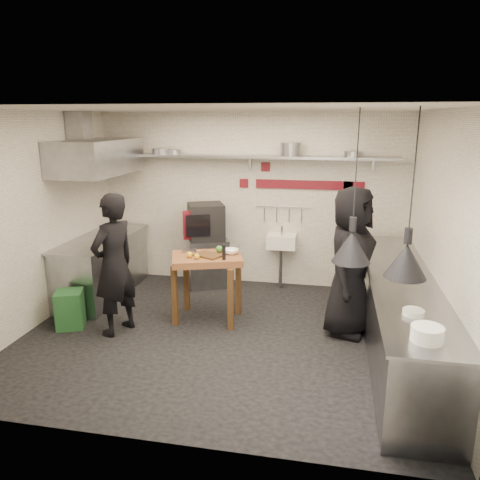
% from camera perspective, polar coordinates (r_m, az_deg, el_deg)
% --- Properties ---
extents(floor, '(5.00, 5.00, 0.00)m').
position_cam_1_polar(floor, '(6.13, -2.27, -11.51)').
color(floor, black).
rests_on(floor, ground).
extents(ceiling, '(5.00, 5.00, 0.00)m').
position_cam_1_polar(ceiling, '(5.51, -2.57, 15.65)').
color(ceiling, beige).
rests_on(ceiling, floor).
extents(wall_back, '(5.00, 0.04, 2.80)m').
position_cam_1_polar(wall_back, '(7.67, 1.25, 4.87)').
color(wall_back, white).
rests_on(wall_back, floor).
extents(wall_front, '(5.00, 0.04, 2.80)m').
position_cam_1_polar(wall_front, '(3.73, -9.96, -5.99)').
color(wall_front, white).
rests_on(wall_front, floor).
extents(wall_left, '(0.04, 4.20, 2.80)m').
position_cam_1_polar(wall_left, '(6.69, -23.75, 2.16)').
color(wall_left, white).
rests_on(wall_left, floor).
extents(wall_right, '(0.04, 4.20, 2.80)m').
position_cam_1_polar(wall_right, '(5.64, 23.13, 0.10)').
color(wall_right, white).
rests_on(wall_right, floor).
extents(red_band_horiz, '(1.70, 0.02, 0.14)m').
position_cam_1_polar(red_band_horiz, '(7.51, 8.44, 6.66)').
color(red_band_horiz, maroon).
rests_on(red_band_horiz, wall_back).
extents(red_band_vert, '(0.14, 0.02, 1.10)m').
position_cam_1_polar(red_band_vert, '(7.59, 12.84, 2.85)').
color(red_band_vert, maroon).
rests_on(red_band_vert, wall_back).
extents(red_tile_a, '(0.14, 0.02, 0.14)m').
position_cam_1_polar(red_tile_a, '(7.54, 3.14, 8.90)').
color(red_tile_a, maroon).
rests_on(red_tile_a, wall_back).
extents(red_tile_b, '(0.14, 0.02, 0.14)m').
position_cam_1_polar(red_tile_b, '(7.63, 0.49, 6.94)').
color(red_tile_b, maroon).
rests_on(red_tile_b, wall_back).
extents(back_shelf, '(4.60, 0.34, 0.04)m').
position_cam_1_polar(back_shelf, '(7.41, 1.03, 10.13)').
color(back_shelf, gray).
rests_on(back_shelf, wall_back).
extents(shelf_bracket_left, '(0.04, 0.06, 0.24)m').
position_cam_1_polar(shelf_bracket_left, '(8.11, -12.30, 9.49)').
color(shelf_bracket_left, gray).
rests_on(shelf_bracket_left, wall_back).
extents(shelf_bracket_mid, '(0.04, 0.06, 0.24)m').
position_cam_1_polar(shelf_bracket_mid, '(7.56, 1.23, 9.46)').
color(shelf_bracket_mid, gray).
rests_on(shelf_bracket_mid, wall_back).
extents(shelf_bracket_right, '(0.04, 0.06, 0.24)m').
position_cam_1_polar(shelf_bracket_right, '(7.48, 15.90, 8.86)').
color(shelf_bracket_right, gray).
rests_on(shelf_bracket_right, wall_back).
extents(pan_far_left, '(0.36, 0.36, 0.09)m').
position_cam_1_polar(pan_far_left, '(7.78, -9.56, 10.63)').
color(pan_far_left, gray).
rests_on(pan_far_left, back_shelf).
extents(pan_mid_left, '(0.25, 0.25, 0.07)m').
position_cam_1_polar(pan_mid_left, '(7.71, -8.03, 10.58)').
color(pan_mid_left, gray).
rests_on(pan_mid_left, back_shelf).
extents(stock_pot, '(0.38, 0.38, 0.20)m').
position_cam_1_polar(stock_pot, '(7.31, 6.24, 10.94)').
color(stock_pot, gray).
rests_on(stock_pot, back_shelf).
extents(pan_right, '(0.27, 0.27, 0.08)m').
position_cam_1_polar(pan_right, '(7.30, 13.61, 10.14)').
color(pan_right, gray).
rests_on(pan_right, back_shelf).
extents(oven_stand, '(0.81, 0.78, 0.80)m').
position_cam_1_polar(oven_stand, '(7.76, -3.93, -2.65)').
color(oven_stand, gray).
rests_on(oven_stand, floor).
extents(combi_oven, '(0.70, 0.68, 0.58)m').
position_cam_1_polar(combi_oven, '(7.54, -4.16, 2.26)').
color(combi_oven, black).
rests_on(combi_oven, oven_stand).
extents(oven_door, '(0.51, 0.24, 0.46)m').
position_cam_1_polar(oven_door, '(7.33, -4.89, 1.88)').
color(oven_door, maroon).
rests_on(oven_door, combi_oven).
extents(oven_glass, '(0.35, 0.16, 0.34)m').
position_cam_1_polar(oven_glass, '(7.26, -5.12, 1.76)').
color(oven_glass, black).
rests_on(oven_glass, oven_door).
extents(hand_sink, '(0.46, 0.34, 0.22)m').
position_cam_1_polar(hand_sink, '(7.56, 5.10, -0.15)').
color(hand_sink, white).
rests_on(hand_sink, wall_back).
extents(sink_tap, '(0.03, 0.03, 0.14)m').
position_cam_1_polar(sink_tap, '(7.51, 5.13, 1.18)').
color(sink_tap, gray).
rests_on(sink_tap, hand_sink).
extents(sink_drain, '(0.06, 0.06, 0.66)m').
position_cam_1_polar(sink_drain, '(7.64, 4.99, -3.42)').
color(sink_drain, gray).
rests_on(sink_drain, floor).
extents(utensil_rail, '(0.90, 0.02, 0.02)m').
position_cam_1_polar(utensil_rail, '(7.58, 5.30, 4.07)').
color(utensil_rail, gray).
rests_on(utensil_rail, wall_back).
extents(counter_right, '(0.70, 3.80, 0.90)m').
position_cam_1_polar(counter_right, '(5.87, 18.82, -8.75)').
color(counter_right, gray).
rests_on(counter_right, floor).
extents(counter_right_top, '(0.76, 3.90, 0.03)m').
position_cam_1_polar(counter_right_top, '(5.71, 19.20, -4.45)').
color(counter_right_top, gray).
rests_on(counter_right_top, counter_right).
extents(plate_stack, '(0.32, 0.32, 0.13)m').
position_cam_1_polar(plate_stack, '(4.18, 21.86, -10.58)').
color(plate_stack, white).
rests_on(plate_stack, counter_right_top).
extents(small_bowl_right, '(0.26, 0.26, 0.05)m').
position_cam_1_polar(small_bowl_right, '(4.68, 20.39, -8.25)').
color(small_bowl_right, white).
rests_on(small_bowl_right, counter_right_top).
extents(counter_left, '(0.70, 1.90, 0.90)m').
position_cam_1_polar(counter_left, '(7.61, -16.40, -3.19)').
color(counter_left, gray).
rests_on(counter_left, floor).
extents(counter_left_top, '(0.76, 2.00, 0.03)m').
position_cam_1_polar(counter_left_top, '(7.49, -16.66, 0.20)').
color(counter_left_top, gray).
rests_on(counter_left_top, counter_left).
extents(extractor_hood, '(0.78, 1.60, 0.50)m').
position_cam_1_polar(extractor_hood, '(7.27, -17.02, 9.66)').
color(extractor_hood, gray).
rests_on(extractor_hood, ceiling).
extents(hood_duct, '(0.28, 0.28, 0.50)m').
position_cam_1_polar(hood_duct, '(7.37, -19.02, 12.69)').
color(hood_duct, gray).
rests_on(hood_duct, ceiling).
extents(green_bin, '(0.44, 0.44, 0.50)m').
position_cam_1_polar(green_bin, '(6.65, -20.00, -7.92)').
color(green_bin, '#225B2B').
rests_on(green_bin, floor).
extents(prep_table, '(1.07, 0.90, 0.92)m').
position_cam_1_polar(prep_table, '(6.43, -4.00, -5.81)').
color(prep_table, brown).
rests_on(prep_table, floor).
extents(cutting_board, '(0.42, 0.37, 0.02)m').
position_cam_1_polar(cutting_board, '(6.24, -3.88, -1.86)').
color(cutting_board, '#4F3219').
rests_on(cutting_board, prep_table).
extents(pepper_mill, '(0.05, 0.05, 0.20)m').
position_cam_1_polar(pepper_mill, '(6.05, -1.97, -1.50)').
color(pepper_mill, black).
rests_on(pepper_mill, prep_table).
extents(lemon_a, '(0.10, 0.10, 0.08)m').
position_cam_1_polar(lemon_a, '(6.19, -6.18, -1.79)').
color(lemon_a, gold).
rests_on(lemon_a, prep_table).
extents(lemon_b, '(0.10, 0.10, 0.07)m').
position_cam_1_polar(lemon_b, '(6.11, -5.29, -2.00)').
color(lemon_b, gold).
rests_on(lemon_b, prep_table).
extents(veg_ball, '(0.10, 0.10, 0.10)m').
position_cam_1_polar(veg_ball, '(6.38, -2.55, -1.11)').
color(veg_ball, '#387B29').
rests_on(veg_ball, prep_table).
extents(steel_tray, '(0.22, 0.19, 0.03)m').
position_cam_1_polar(steel_tray, '(6.45, -6.20, -1.34)').
color(steel_tray, gray).
rests_on(steel_tray, prep_table).
extents(bowl, '(0.25, 0.25, 0.07)m').
position_cam_1_polar(bowl, '(6.33, -1.13, -1.41)').
color(bowl, white).
rests_on(bowl, prep_table).
extents(heat_lamp_near, '(0.40, 0.40, 1.51)m').
position_cam_1_polar(heat_lamp_near, '(4.68, 13.86, 6.19)').
color(heat_lamp_near, black).
rests_on(heat_lamp_near, ceiling).
extents(heat_lamp_far, '(0.41, 0.41, 1.47)m').
position_cam_1_polar(heat_lamp_far, '(4.23, 20.24, 5.12)').
color(heat_lamp_far, black).
rests_on(heat_lamp_far, ceiling).
extents(chef_left, '(0.65, 0.78, 1.82)m').
position_cam_1_polar(chef_left, '(6.10, -15.11, -2.93)').
color(chef_left, black).
rests_on(chef_left, floor).
extents(chef_right, '(0.89, 1.08, 1.90)m').
position_cam_1_polar(chef_right, '(6.03, 13.29, -2.64)').
color(chef_right, black).
rests_on(chef_right, floor).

